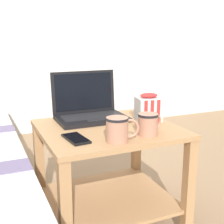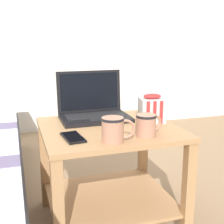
{
  "view_description": "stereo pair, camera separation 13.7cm",
  "coord_description": "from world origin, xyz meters",
  "px_view_note": "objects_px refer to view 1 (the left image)",
  "views": [
    {
      "loc": [
        -0.54,
        -1.27,
        0.89
      ],
      "look_at": [
        0.0,
        -0.04,
        0.56
      ],
      "focal_mm": 50.0,
      "sensor_mm": 36.0,
      "label": 1
    },
    {
      "loc": [
        -0.41,
        -1.31,
        0.89
      ],
      "look_at": [
        0.0,
        -0.04,
        0.56
      ],
      "focal_mm": 50.0,
      "sensor_mm": 36.0,
      "label": 2
    }
  ],
  "objects_px": {
    "snack_bag": "(148,108)",
    "cell_phone": "(76,139)",
    "mug_front_left": "(149,123)",
    "laptop": "(89,109)",
    "mug_front_right": "(118,128)"
  },
  "relations": [
    {
      "from": "laptop",
      "to": "mug_front_left",
      "type": "relative_size",
      "value": 2.75
    },
    {
      "from": "mug_front_left",
      "to": "snack_bag",
      "type": "distance_m",
      "value": 0.23
    },
    {
      "from": "laptop",
      "to": "mug_front_left",
      "type": "height_order",
      "value": "laptop"
    },
    {
      "from": "mug_front_right",
      "to": "cell_phone",
      "type": "height_order",
      "value": "mug_front_right"
    },
    {
      "from": "laptop",
      "to": "snack_bag",
      "type": "xyz_separation_m",
      "value": [
        0.25,
        -0.15,
        0.02
      ]
    },
    {
      "from": "snack_bag",
      "to": "cell_phone",
      "type": "relative_size",
      "value": 0.9
    },
    {
      "from": "mug_front_left",
      "to": "laptop",
      "type": "bearing_deg",
      "value": 111.21
    },
    {
      "from": "mug_front_left",
      "to": "cell_phone",
      "type": "distance_m",
      "value": 0.31
    },
    {
      "from": "snack_bag",
      "to": "cell_phone",
      "type": "xyz_separation_m",
      "value": [
        -0.41,
        -0.14,
        -0.06
      ]
    },
    {
      "from": "laptop",
      "to": "mug_front_right",
      "type": "height_order",
      "value": "laptop"
    },
    {
      "from": "mug_front_left",
      "to": "mug_front_right",
      "type": "distance_m",
      "value": 0.16
    },
    {
      "from": "mug_front_left",
      "to": "mug_front_right",
      "type": "bearing_deg",
      "value": -169.82
    },
    {
      "from": "laptop",
      "to": "snack_bag",
      "type": "height_order",
      "value": "laptop"
    },
    {
      "from": "laptop",
      "to": "mug_front_left",
      "type": "xyz_separation_m",
      "value": [
        0.14,
        -0.35,
        0.0
      ]
    },
    {
      "from": "laptop",
      "to": "cell_phone",
      "type": "distance_m",
      "value": 0.33
    }
  ]
}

